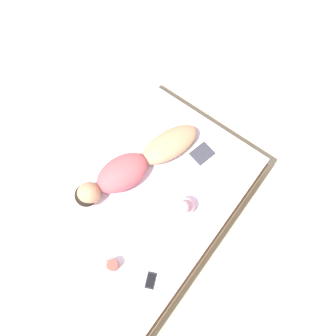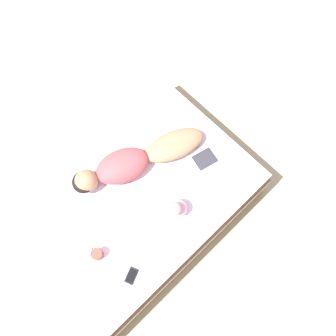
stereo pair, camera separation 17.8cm
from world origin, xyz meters
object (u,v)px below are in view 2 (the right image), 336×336
at_px(open_magazine, 212,170).
at_px(cell_phone, 132,276).
at_px(person, 134,161).
at_px(coffee_mug, 97,254).

distance_m(open_magazine, cell_phone, 1.16).
xyz_separation_m(open_magazine, cell_phone, (-0.19, 1.14, 0.00)).
relative_size(person, coffee_mug, 10.22).
relative_size(coffee_mug, cell_phone, 0.83).
bearing_deg(person, coffee_mug, 135.86).
bearing_deg(coffee_mug, person, -61.98).
bearing_deg(cell_phone, open_magazine, -104.63).
relative_size(open_magazine, coffee_mug, 4.47).
distance_m(person, open_magazine, 0.72).
bearing_deg(open_magazine, coffee_mug, 96.99).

